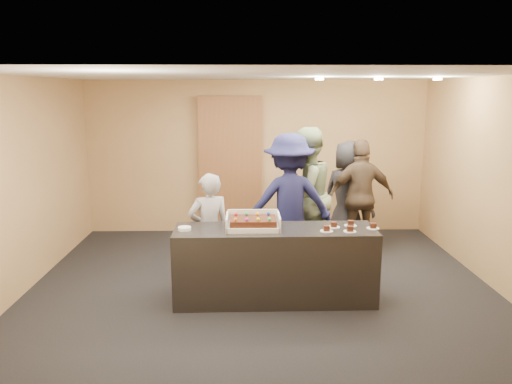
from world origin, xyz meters
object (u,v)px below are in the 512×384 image
person_dark_suit (348,195)px  cake_box (253,225)px  serving_counter (275,264)px  storage_cabinet (230,166)px  sheet_cake (253,221)px  person_navy_man (289,202)px  person_server_grey (209,231)px  plate_stack (184,228)px  person_brown_extra (361,197)px  person_sage_man (305,196)px

person_dark_suit → cake_box: bearing=89.3°
serving_counter → storage_cabinet: storage_cabinet is taller
sheet_cake → person_navy_man: size_ratio=0.28×
storage_cabinet → cake_box: (0.35, -3.00, -0.27)m
sheet_cake → person_dark_suit: 2.56m
storage_cabinet → person_dark_suit: size_ratio=1.39×
storage_cabinet → person_dark_suit: 2.17m
person_dark_suit → serving_counter: bearing=94.6°
person_server_grey → serving_counter: bearing=131.8°
cake_box → person_server_grey: bearing=142.5°
person_navy_man → storage_cabinet: bearing=-71.4°
plate_stack → person_navy_man: (1.33, 1.15, 0.05)m
cake_box → sheet_cake: size_ratio=1.17×
person_brown_extra → person_navy_man: bearing=23.4°
serving_counter → storage_cabinet: (-0.61, 3.02, 0.77)m
storage_cabinet → person_navy_man: storage_cabinet is taller
sheet_cake → person_navy_man: (0.52, 1.11, -0.03)m
plate_stack → person_brown_extra: size_ratio=0.09×
cake_box → person_brown_extra: size_ratio=0.36×
serving_counter → person_navy_man: 1.25m
person_sage_man → person_server_grey: bearing=-4.0°
person_brown_extra → storage_cabinet: bearing=-37.6°
person_navy_man → person_dark_suit: 1.38m
serving_counter → person_navy_man: (0.26, 1.11, 0.52)m
serving_counter → person_dark_suit: 2.44m
person_navy_man → plate_stack: bearing=34.7°
storage_cabinet → sheet_cake: size_ratio=4.49×
storage_cabinet → person_sage_man: (1.14, -1.60, -0.21)m
storage_cabinet → person_dark_suit: bearing=-27.5°
person_dark_suit → plate_stack: bearing=78.2°
serving_counter → person_server_grey: person_server_grey is taller
storage_cabinet → person_navy_man: 2.12m
serving_counter → person_server_grey: 0.98m
person_navy_man → cake_box: bearing=58.2°
plate_stack → person_dark_suit: 3.14m
sheet_cake → person_dark_suit: size_ratio=0.31×
storage_cabinet → person_brown_extra: 2.41m
person_server_grey → person_brown_extra: size_ratio=0.84×
person_server_grey → person_sage_man: 1.67m
serving_counter → storage_cabinet: bearing=100.9°
cake_box → person_dark_suit: 2.54m
serving_counter → person_server_grey: size_ratio=1.60×
storage_cabinet → person_brown_extra: bearing=-30.8°
plate_stack → person_navy_man: 1.76m
plate_stack → person_server_grey: size_ratio=0.10×
cake_box → person_dark_suit: bearing=52.3°
storage_cabinet → person_sage_man: 1.98m
person_server_grey → person_navy_man: 1.28m
person_navy_man → person_server_grey: bearing=25.3°
plate_stack → person_sage_man: 2.16m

